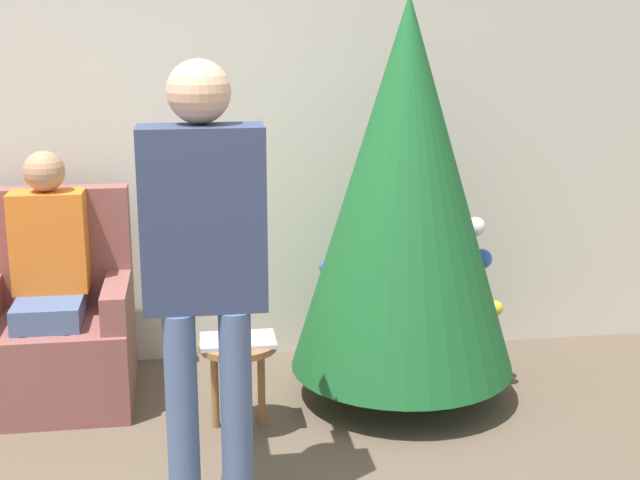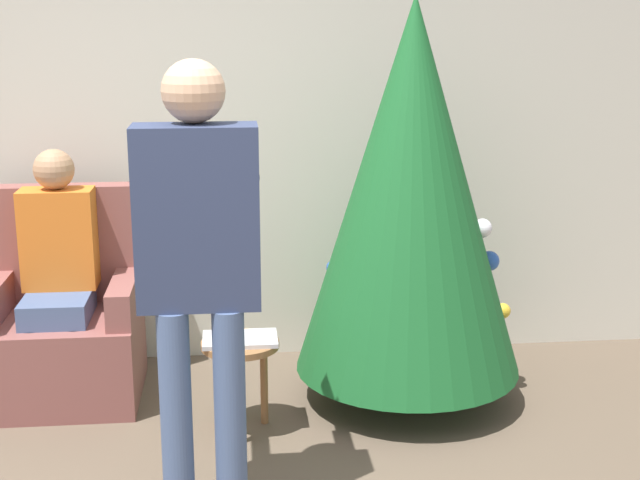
{
  "view_description": "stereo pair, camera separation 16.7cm",
  "coord_description": "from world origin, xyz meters",
  "px_view_note": "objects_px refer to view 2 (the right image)",
  "views": [
    {
      "loc": [
        0.16,
        -2.61,
        1.88
      ],
      "look_at": [
        0.7,
        0.99,
        0.97
      ],
      "focal_mm": 50.0,
      "sensor_mm": 36.0,
      "label": 1
    },
    {
      "loc": [
        0.33,
        -2.63,
        1.88
      ],
      "look_at": [
        0.7,
        0.99,
        0.97
      ],
      "focal_mm": 50.0,
      "sensor_mm": 36.0,
      "label": 2
    }
  ],
  "objects_px": {
    "armchair": "(64,328)",
    "person_seated": "(58,265)",
    "christmas_tree": "(411,189)",
    "person_standing": "(198,251)",
    "side_stool": "(240,357)"
  },
  "relations": [
    {
      "from": "armchair",
      "to": "person_standing",
      "type": "xyz_separation_m",
      "value": [
        0.74,
        -1.22,
        0.7
      ]
    },
    {
      "from": "armchair",
      "to": "side_stool",
      "type": "bearing_deg",
      "value": -30.59
    },
    {
      "from": "person_standing",
      "to": "person_seated",
      "type": "bearing_deg",
      "value": 121.95
    },
    {
      "from": "armchair",
      "to": "person_seated",
      "type": "xyz_separation_m",
      "value": [
        0.0,
        -0.03,
        0.34
      ]
    },
    {
      "from": "christmas_tree",
      "to": "person_standing",
      "type": "xyz_separation_m",
      "value": [
        -0.99,
        -0.98,
        -0.03
      ]
    },
    {
      "from": "person_seated",
      "to": "person_standing",
      "type": "distance_m",
      "value": 1.44
    },
    {
      "from": "person_standing",
      "to": "side_stool",
      "type": "xyz_separation_m",
      "value": [
        0.15,
        0.69,
        -0.69
      ]
    },
    {
      "from": "person_seated",
      "to": "side_stool",
      "type": "bearing_deg",
      "value": -28.96
    },
    {
      "from": "armchair",
      "to": "side_stool",
      "type": "relative_size",
      "value": 2.37
    },
    {
      "from": "person_standing",
      "to": "side_stool",
      "type": "height_order",
      "value": "person_standing"
    },
    {
      "from": "christmas_tree",
      "to": "armchair",
      "type": "height_order",
      "value": "christmas_tree"
    },
    {
      "from": "armchair",
      "to": "person_seated",
      "type": "height_order",
      "value": "person_seated"
    },
    {
      "from": "armchair",
      "to": "person_seated",
      "type": "distance_m",
      "value": 0.34
    },
    {
      "from": "christmas_tree",
      "to": "side_stool",
      "type": "distance_m",
      "value": 1.14
    },
    {
      "from": "side_stool",
      "to": "christmas_tree",
      "type": "bearing_deg",
      "value": 18.84
    }
  ]
}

